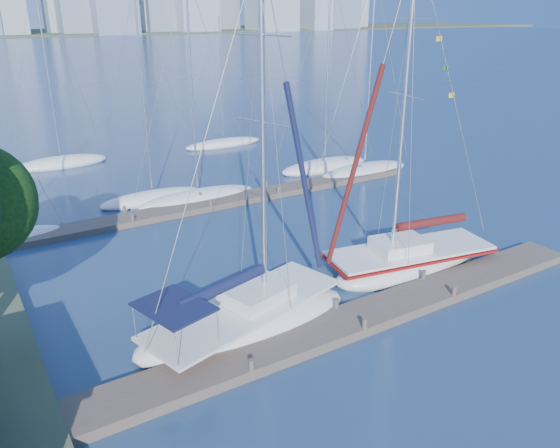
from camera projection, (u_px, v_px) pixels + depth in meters
ground at (349, 326)px, 21.98m from camera, size 700.00×700.00×0.00m
near_dock at (350, 322)px, 21.91m from camera, size 26.00×2.00×0.40m
far_dock at (220, 202)px, 35.54m from camera, size 30.00×1.80×0.36m
sailboat_navy at (245, 306)px, 21.31m from camera, size 9.68×5.33×14.56m
sailboat_maroon at (410, 247)px, 26.47m from camera, size 9.25×4.47×15.12m
bg_boat_1 at (153, 198)px, 36.19m from camera, size 7.30×3.54×13.40m
bg_boat_2 at (198, 197)px, 36.23m from camera, size 8.39×3.12×14.49m
bg_boat_4 at (325, 165)px, 43.47m from camera, size 8.30×4.83×15.32m
bg_boat_5 at (364, 170)px, 42.17m from camera, size 8.28×3.27×14.66m
bg_boat_6 at (61, 162)px, 44.32m from camera, size 7.59×3.71×15.56m
bg_boat_7 at (224, 143)px, 50.95m from camera, size 7.86×4.08×11.70m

